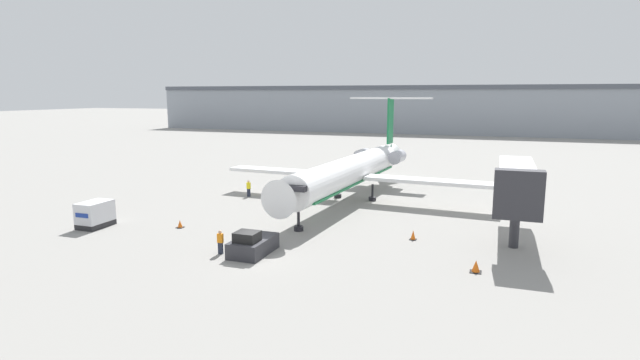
{
  "coord_description": "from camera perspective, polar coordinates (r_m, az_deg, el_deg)",
  "views": [
    {
      "loc": [
        15.45,
        -29.68,
        11.18
      ],
      "look_at": [
        0.0,
        13.35,
        3.3
      ],
      "focal_mm": 28.0,
      "sensor_mm": 36.0,
      "label": 1
    }
  ],
  "objects": [
    {
      "name": "pushback_tug",
      "position": [
        35.95,
        -7.68,
        -7.31
      ],
      "size": [
        2.28,
        4.05,
        1.82
      ],
      "color": "#2D2D33",
      "rests_on": "ground"
    },
    {
      "name": "terminal_building",
      "position": [
        150.54,
        13.99,
        7.85
      ],
      "size": [
        180.0,
        16.8,
        13.69
      ],
      "color": "#8C939E",
      "rests_on": "ground"
    },
    {
      "name": "airplane_main",
      "position": [
        52.53,
        3.68,
        1.18
      ],
      "size": [
        29.65,
        31.93,
        10.78
      ],
      "color": "white",
      "rests_on": "ground"
    },
    {
      "name": "jet_bridge",
      "position": [
        41.17,
        21.52,
        -0.33
      ],
      "size": [
        3.2,
        11.97,
        6.19
      ],
      "color": "#2D2D33",
      "rests_on": "ground"
    },
    {
      "name": "worker_near_tug",
      "position": [
        36.2,
        -11.32,
        -6.91
      ],
      "size": [
        0.4,
        0.24,
        1.73
      ],
      "color": "#232838",
      "rests_on": "ground"
    },
    {
      "name": "ground_plane",
      "position": [
        35.28,
        -7.44,
        -8.79
      ],
      "size": [
        600.0,
        600.0,
        0.0
      ],
      "primitive_type": "plane",
      "color": "gray"
    },
    {
      "name": "luggage_cart",
      "position": [
        46.62,
        -24.31,
        -3.6
      ],
      "size": [
        1.88,
        2.88,
        2.2
      ],
      "color": "#232326",
      "rests_on": "ground"
    },
    {
      "name": "traffic_cone_left",
      "position": [
        44.08,
        -15.71,
        -4.87
      ],
      "size": [
        0.58,
        0.58,
        0.66
      ],
      "color": "black",
      "rests_on": "ground"
    },
    {
      "name": "traffic_cone_mid",
      "position": [
        33.67,
        17.39,
        -9.41
      ],
      "size": [
        0.72,
        0.72,
        0.79
      ],
      "color": "black",
      "rests_on": "ground"
    },
    {
      "name": "traffic_cone_right",
      "position": [
        39.68,
        10.59,
        -6.21
      ],
      "size": [
        0.53,
        0.53,
        0.77
      ],
      "color": "black",
      "rests_on": "ground"
    },
    {
      "name": "worker_by_wing",
      "position": [
        55.58,
        -8.16,
        -0.9
      ],
      "size": [
        0.4,
        0.26,
        1.85
      ],
      "color": "#232838",
      "rests_on": "ground"
    }
  ]
}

